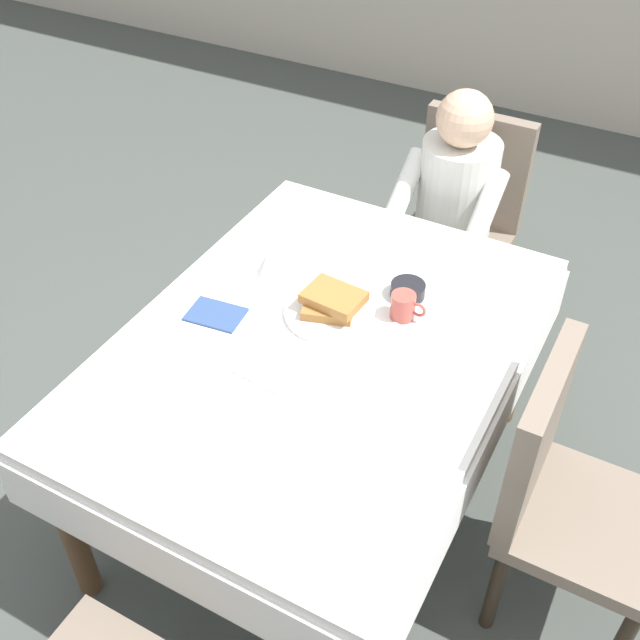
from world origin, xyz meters
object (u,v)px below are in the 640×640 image
at_px(breakfast_stack, 332,301).
at_px(chair_diner, 462,214).
at_px(cup_coffee, 404,306).
at_px(plate_breakfast, 330,312).
at_px(knife_right_of_plate, 383,337).
at_px(bowl_butter, 408,290).
at_px(syrup_pitcher, 267,264).
at_px(fork_left_of_plate, 273,299).
at_px(chair_right_side, 562,487).
at_px(diner_person, 452,203).
at_px(spoon_near_edge, 256,381).
at_px(dining_table_main, 318,363).

bearing_deg(breakfast_stack, chair_diner, 86.25).
bearing_deg(chair_diner, cup_coffee, 97.94).
bearing_deg(plate_breakfast, knife_right_of_plate, -6.01).
xyz_separation_m(chair_diner, plate_breakfast, (-0.07, -1.04, 0.22)).
bearing_deg(bowl_butter, syrup_pitcher, -166.38).
xyz_separation_m(syrup_pitcher, fork_left_of_plate, (0.09, -0.11, -0.04)).
distance_m(chair_diner, chair_right_side, 1.38).
xyz_separation_m(cup_coffee, knife_right_of_plate, (-0.01, -0.12, -0.04)).
relative_size(diner_person, spoon_near_edge, 7.47).
height_order(dining_table_main, breakfast_stack, breakfast_stack).
relative_size(breakfast_stack, bowl_butter, 1.78).
xyz_separation_m(chair_right_side, syrup_pitcher, (-1.07, 0.21, 0.25)).
bearing_deg(chair_right_side, dining_table_main, -90.00).
relative_size(plate_breakfast, bowl_butter, 2.55).
height_order(breakfast_stack, bowl_butter, breakfast_stack).
height_order(syrup_pitcher, knife_right_of_plate, syrup_pitcher).
xyz_separation_m(dining_table_main, plate_breakfast, (-0.03, 0.13, 0.10)).
bearing_deg(plate_breakfast, syrup_pitcher, 162.06).
relative_size(cup_coffee, knife_right_of_plate, 0.57).
bearing_deg(plate_breakfast, diner_person, 85.44).
bearing_deg(diner_person, knife_right_of_plate, 97.48).
bearing_deg(dining_table_main, chair_diner, 87.92).
height_order(diner_person, syrup_pitcher, diner_person).
distance_m(diner_person, plate_breakfast, 0.89).
distance_m(breakfast_stack, syrup_pitcher, 0.29).
distance_m(dining_table_main, spoon_near_edge, 0.26).
relative_size(chair_right_side, knife_right_of_plate, 4.65).
height_order(cup_coffee, knife_right_of_plate, cup_coffee).
relative_size(breakfast_stack, fork_left_of_plate, 1.09).
distance_m(chair_right_side, syrup_pitcher, 1.12).
height_order(diner_person, spoon_near_edge, diner_person).
xyz_separation_m(chair_diner, cup_coffee, (0.13, -0.95, 0.25)).
height_order(dining_table_main, chair_diner, chair_diner).
relative_size(fork_left_of_plate, knife_right_of_plate, 0.90).
bearing_deg(fork_left_of_plate, syrup_pitcher, 40.60).
height_order(chair_diner, spoon_near_edge, chair_diner).
bearing_deg(breakfast_stack, cup_coffee, 23.92).
xyz_separation_m(breakfast_stack, knife_right_of_plate, (0.19, -0.03, -0.05)).
xyz_separation_m(plate_breakfast, fork_left_of_plate, (-0.19, -0.02, -0.01)).
relative_size(dining_table_main, cup_coffee, 13.49).
distance_m(cup_coffee, knife_right_of_plate, 0.12).
bearing_deg(fork_left_of_plate, diner_person, -13.64).
relative_size(cup_coffee, spoon_near_edge, 0.75).
height_order(cup_coffee, syrup_pitcher, cup_coffee).
distance_m(chair_right_side, plate_breakfast, 0.84).
distance_m(diner_person, knife_right_of_plate, 0.92).
relative_size(chair_diner, breakfast_stack, 4.75).
relative_size(cup_coffee, bowl_butter, 1.03).
xyz_separation_m(breakfast_stack, spoon_near_edge, (-0.05, -0.36, -0.05)).
xyz_separation_m(diner_person, bowl_butter, (0.10, -0.69, 0.09)).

